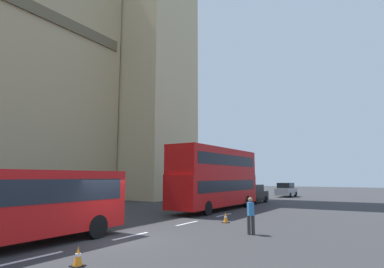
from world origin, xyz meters
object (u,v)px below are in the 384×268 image
sedan_lead (253,194)px  traffic_cone_west (78,256)px  traffic_cone_middle (226,218)px  pedestrian_by_kerb (251,214)px  sedan_trailing (286,190)px  double_decker_bus (216,176)px

sedan_lead → traffic_cone_west: size_ratio=7.59×
traffic_cone_middle → pedestrian_by_kerb: 3.86m
sedan_trailing → traffic_cone_middle: (-25.78, -3.81, -0.63)m
double_decker_bus → traffic_cone_middle: 7.39m
traffic_cone_west → pedestrian_by_kerb: 8.04m
traffic_cone_west → sedan_lead: bearing=9.6°
sedan_trailing → traffic_cone_west: bearing=-173.6°
sedan_lead → sedan_trailing: same height
sedan_lead → traffic_cone_middle: 14.42m
double_decker_bus → sedan_lead: double_decker_bus is taller
traffic_cone_west → traffic_cone_middle: bearing=1.5°
double_decker_bus → sedan_trailing: double_decker_bus is taller
traffic_cone_west → traffic_cone_middle: size_ratio=1.00×
traffic_cone_west → traffic_cone_middle: 10.37m
sedan_lead → traffic_cone_west: 24.61m
traffic_cone_west → pedestrian_by_kerb: pedestrian_by_kerb is taller
sedan_lead → traffic_cone_west: sedan_lead is taller
sedan_trailing → traffic_cone_west: sedan_trailing is taller
double_decker_bus → traffic_cone_west: size_ratio=18.74×
traffic_cone_middle → traffic_cone_west: bearing=-178.5°
traffic_cone_middle → pedestrian_by_kerb: pedestrian_by_kerb is taller
traffic_cone_middle → pedestrian_by_kerb: size_ratio=0.34×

